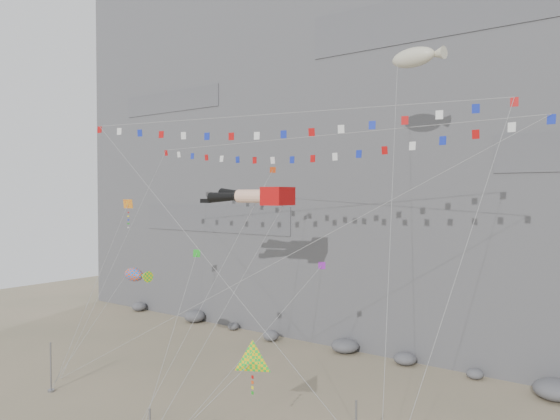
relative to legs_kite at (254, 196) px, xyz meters
The scene contains 14 objects.
ground 16.34m from the legs_kite, 69.94° to the right, with size 120.00×120.00×0.00m, color gray.
cliff 27.38m from the legs_kite, 84.41° to the left, with size 80.00×28.00×50.00m, color slate.
talus_boulders 17.57m from the legs_kite, 76.45° to the left, with size 60.00×3.00×1.20m, color slate, non-canonical shape.
anchor_pole_left 20.11m from the legs_kite, 130.52° to the right, with size 0.12×0.12×3.73m, color gray.
legs_kite is the anchor object (origin of this frame).
flag_banner_upper 6.13m from the legs_kite, 11.19° to the left, with size 35.65×12.71×27.23m.
flag_banner_lower 7.81m from the legs_kite, 37.91° to the right, with size 31.27×8.73×24.29m.
harlequin_kite 11.32m from the legs_kite, 156.83° to the right, with size 1.65×8.03×15.66m.
fish_windsock 11.98m from the legs_kite, 148.24° to the right, with size 3.74×7.46×10.58m.
delta_kite 15.87m from the legs_kite, 50.98° to the right, with size 4.61×5.91×7.96m.
blimp_windsock 15.91m from the legs_kite, 16.92° to the left, with size 5.92×13.22×27.67m.
small_kite_a 2.62m from the legs_kite, 87.00° to the left, with size 1.09×14.85×22.02m.
small_kite_b 9.08m from the legs_kite, 13.32° to the right, with size 3.94×12.43×15.66m.
small_kite_c 7.32m from the legs_kite, 95.84° to the right, with size 2.82×7.54×12.73m.
Camera 1 is at (25.58, -27.00, 14.86)m, focal length 35.00 mm.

